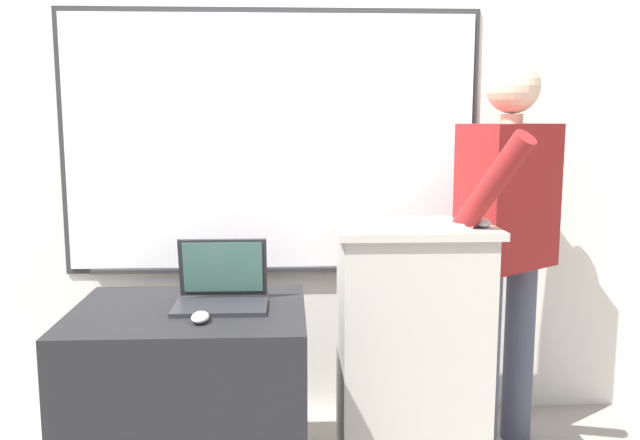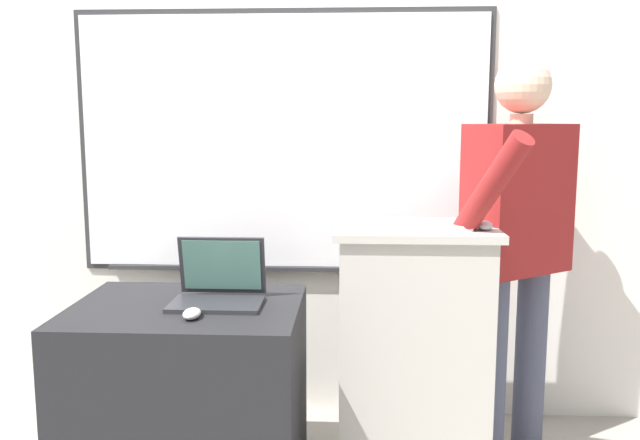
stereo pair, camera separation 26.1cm
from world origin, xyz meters
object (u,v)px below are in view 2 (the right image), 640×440
side_desk (189,400)px  computer_mouse_by_laptop (192,314)px  lectern_podium (412,351)px  computer_mouse_by_keyboard (484,225)px  person_presenter (517,232)px  wireless_keyboard (416,226)px  laptop (219,285)px

side_desk → computer_mouse_by_laptop: computer_mouse_by_laptop is taller
lectern_podium → computer_mouse_by_keyboard: (0.25, -0.08, 0.52)m
lectern_podium → person_presenter: 0.64m
person_presenter → computer_mouse_by_keyboard: bearing=-162.0°
wireless_keyboard → laptop: bearing=-172.5°
wireless_keyboard → side_desk: bearing=-170.4°
laptop → computer_mouse_by_keyboard: size_ratio=3.35×
side_desk → wireless_keyboard: bearing=9.6°
person_presenter → laptop: bearing=160.0°
side_desk → person_presenter: size_ratio=0.51×
lectern_podium → wireless_keyboard: size_ratio=2.52×
side_desk → laptop: bearing=22.4°
lectern_podium → side_desk: 0.88m
side_desk → wireless_keyboard: size_ratio=2.10×
laptop → computer_mouse_by_keyboard: 1.01m
side_desk → person_presenter: (1.28, 0.36, 0.59)m
lectern_podium → side_desk: (-0.85, -0.20, -0.14)m
lectern_podium → person_presenter: bearing=20.1°
computer_mouse_by_keyboard → side_desk: bearing=-173.5°
person_presenter → computer_mouse_by_keyboard: size_ratio=16.58×
computer_mouse_by_laptop → computer_mouse_by_keyboard: 1.11m
wireless_keyboard → computer_mouse_by_keyboard: size_ratio=4.01×
side_desk → lectern_podium: bearing=13.3°
lectern_podium → laptop: (-0.73, -0.15, 0.30)m
side_desk → computer_mouse_by_laptop: (0.06, -0.16, 0.39)m
side_desk → computer_mouse_by_laptop: bearing=-68.8°
laptop → computer_mouse_by_laptop: size_ratio=3.35×
lectern_podium → computer_mouse_by_laptop: lectern_podium is taller
wireless_keyboard → computer_mouse_by_laptop: bearing=-158.6°
computer_mouse_by_laptop → computer_mouse_by_keyboard: bearing=15.6°
person_presenter → computer_mouse_by_keyboard: person_presenter is taller
lectern_podium → wireless_keyboard: wireless_keyboard is taller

